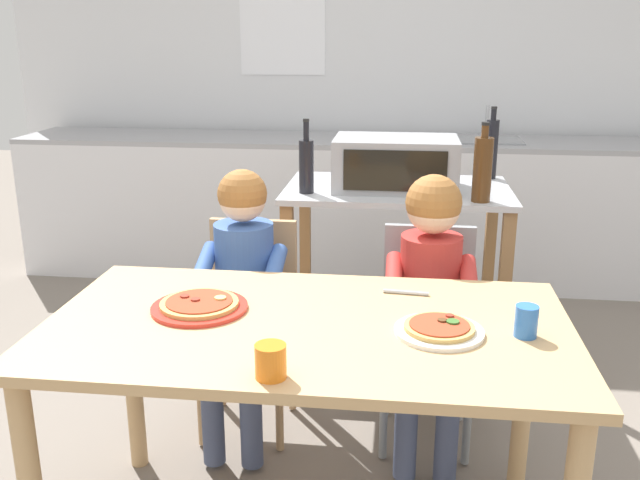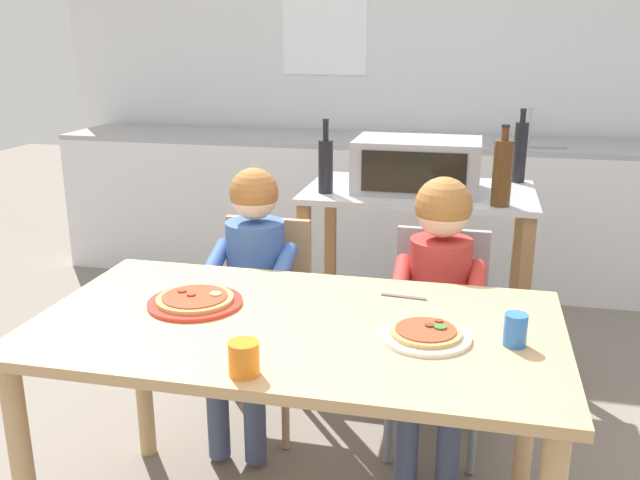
{
  "view_description": "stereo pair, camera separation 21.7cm",
  "coord_description": "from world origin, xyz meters",
  "px_view_note": "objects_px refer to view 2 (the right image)",
  "views": [
    {
      "loc": [
        0.25,
        -1.76,
        1.52
      ],
      "look_at": [
        0.0,
        0.3,
        0.9
      ],
      "focal_mm": 38.85,
      "sensor_mm": 36.0,
      "label": 1
    },
    {
      "loc": [
        0.46,
        -1.73,
        1.52
      ],
      "look_at": [
        0.0,
        0.3,
        0.9
      ],
      "focal_mm": 38.85,
      "sensor_mm": 36.0,
      "label": 2
    }
  ],
  "objects_px": {
    "toaster_oven": "(417,165)",
    "drinking_cup_orange": "(244,358)",
    "bottle_slim_sauce": "(502,172)",
    "child_in_red_shirt": "(439,286)",
    "pizza_plate_red_rimmed": "(195,301)",
    "child_in_blue_striped_shirt": "(251,275)",
    "bottle_clear_vinegar": "(520,151)",
    "drinking_cup_blue": "(515,330)",
    "dining_chair_right": "(438,324)",
    "kitchen_island_cart": "(417,253)",
    "pizza_plate_white": "(426,334)",
    "bottle_tall_green_wine": "(326,165)",
    "serving_spoon": "(404,296)",
    "dining_chair_left": "(262,308)",
    "dining_table": "(296,354)"
  },
  "relations": [
    {
      "from": "kitchen_island_cart",
      "to": "drinking_cup_blue",
      "type": "bearing_deg",
      "value": -73.83
    },
    {
      "from": "pizza_plate_white",
      "to": "drinking_cup_orange",
      "type": "relative_size",
      "value": 2.92
    },
    {
      "from": "bottle_slim_sauce",
      "to": "child_in_blue_striped_shirt",
      "type": "bearing_deg",
      "value": -154.82
    },
    {
      "from": "dining_table",
      "to": "dining_chair_right",
      "type": "bearing_deg",
      "value": 62.24
    },
    {
      "from": "bottle_clear_vinegar",
      "to": "pizza_plate_white",
      "type": "distance_m",
      "value": 1.54
    },
    {
      "from": "dining_chair_left",
      "to": "bottle_clear_vinegar",
      "type": "bearing_deg",
      "value": 38.43
    },
    {
      "from": "bottle_tall_green_wine",
      "to": "serving_spoon",
      "type": "height_order",
      "value": "bottle_tall_green_wine"
    },
    {
      "from": "bottle_tall_green_wine",
      "to": "drinking_cup_blue",
      "type": "height_order",
      "value": "bottle_tall_green_wine"
    },
    {
      "from": "bottle_slim_sauce",
      "to": "dining_chair_left",
      "type": "height_order",
      "value": "bottle_slim_sauce"
    },
    {
      "from": "toaster_oven",
      "to": "drinking_cup_orange",
      "type": "xyz_separation_m",
      "value": [
        -0.26,
        -1.52,
        -0.2
      ]
    },
    {
      "from": "pizza_plate_red_rimmed",
      "to": "pizza_plate_white",
      "type": "xyz_separation_m",
      "value": [
        0.69,
        -0.09,
        -0.0
      ]
    },
    {
      "from": "toaster_oven",
      "to": "bottle_slim_sauce",
      "type": "height_order",
      "value": "bottle_slim_sauce"
    },
    {
      "from": "child_in_blue_striped_shirt",
      "to": "drinking_cup_blue",
      "type": "height_order",
      "value": "child_in_blue_striped_shirt"
    },
    {
      "from": "child_in_red_shirt",
      "to": "serving_spoon",
      "type": "distance_m",
      "value": 0.34
    },
    {
      "from": "bottle_slim_sauce",
      "to": "pizza_plate_white",
      "type": "distance_m",
      "value": 1.07
    },
    {
      "from": "child_in_blue_striped_shirt",
      "to": "drinking_cup_blue",
      "type": "xyz_separation_m",
      "value": [
        0.91,
        -0.59,
        0.13
      ]
    },
    {
      "from": "dining_chair_right",
      "to": "drinking_cup_orange",
      "type": "height_order",
      "value": "drinking_cup_orange"
    },
    {
      "from": "kitchen_island_cart",
      "to": "pizza_plate_white",
      "type": "bearing_deg",
      "value": -83.94
    },
    {
      "from": "bottle_clear_vinegar",
      "to": "dining_chair_right",
      "type": "relative_size",
      "value": 0.41
    },
    {
      "from": "bottle_clear_vinegar",
      "to": "dining_table",
      "type": "xyz_separation_m",
      "value": [
        -0.65,
        -1.46,
        -0.37
      ]
    },
    {
      "from": "dining_table",
      "to": "child_in_blue_striped_shirt",
      "type": "height_order",
      "value": "child_in_blue_striped_shirt"
    },
    {
      "from": "drinking_cup_orange",
      "to": "drinking_cup_blue",
      "type": "height_order",
      "value": "drinking_cup_blue"
    },
    {
      "from": "kitchen_island_cart",
      "to": "child_in_blue_striped_shirt",
      "type": "xyz_separation_m",
      "value": [
        -0.55,
        -0.64,
        0.08
      ]
    },
    {
      "from": "toaster_oven",
      "to": "drinking_cup_blue",
      "type": "distance_m",
      "value": 1.28
    },
    {
      "from": "bottle_slim_sauce",
      "to": "pizza_plate_red_rimmed",
      "type": "height_order",
      "value": "bottle_slim_sauce"
    },
    {
      "from": "toaster_oven",
      "to": "drinking_cup_orange",
      "type": "height_order",
      "value": "toaster_oven"
    },
    {
      "from": "bottle_clear_vinegar",
      "to": "child_in_blue_striped_shirt",
      "type": "relative_size",
      "value": 0.32
    },
    {
      "from": "dining_chair_left",
      "to": "dining_table",
      "type": "bearing_deg",
      "value": -64.89
    },
    {
      "from": "toaster_oven",
      "to": "bottle_clear_vinegar",
      "type": "bearing_deg",
      "value": 32.67
    },
    {
      "from": "kitchen_island_cart",
      "to": "dining_chair_left",
      "type": "relative_size",
      "value": 1.2
    },
    {
      "from": "pizza_plate_red_rimmed",
      "to": "pizza_plate_white",
      "type": "height_order",
      "value": "same"
    },
    {
      "from": "toaster_oven",
      "to": "bottle_slim_sauce",
      "type": "bearing_deg",
      "value": -30.34
    },
    {
      "from": "bottle_tall_green_wine",
      "to": "drinking_cup_orange",
      "type": "height_order",
      "value": "bottle_tall_green_wine"
    },
    {
      "from": "kitchen_island_cart",
      "to": "bottle_tall_green_wine",
      "type": "distance_m",
      "value": 0.58
    },
    {
      "from": "dining_table",
      "to": "dining_chair_right",
      "type": "relative_size",
      "value": 1.81
    },
    {
      "from": "dining_chair_right",
      "to": "drinking_cup_blue",
      "type": "height_order",
      "value": "drinking_cup_blue"
    },
    {
      "from": "pizza_plate_red_rimmed",
      "to": "bottle_clear_vinegar",
      "type": "bearing_deg",
      "value": 55.37
    },
    {
      "from": "pizza_plate_red_rimmed",
      "to": "pizza_plate_white",
      "type": "bearing_deg",
      "value": -7.15
    },
    {
      "from": "dining_table",
      "to": "child_in_blue_striped_shirt",
      "type": "xyz_separation_m",
      "value": [
        -0.32,
        0.57,
        0.01
      ]
    },
    {
      "from": "bottle_clear_vinegar",
      "to": "child_in_blue_striped_shirt",
      "type": "height_order",
      "value": "bottle_clear_vinegar"
    },
    {
      "from": "toaster_oven",
      "to": "child_in_blue_striped_shirt",
      "type": "relative_size",
      "value": 0.51
    },
    {
      "from": "drinking_cup_blue",
      "to": "dining_table",
      "type": "bearing_deg",
      "value": 177.86
    },
    {
      "from": "toaster_oven",
      "to": "dining_chair_left",
      "type": "bearing_deg",
      "value": -137.56
    },
    {
      "from": "child_in_blue_striped_shirt",
      "to": "dining_table",
      "type": "bearing_deg",
      "value": -60.36
    },
    {
      "from": "toaster_oven",
      "to": "dining_table",
      "type": "bearing_deg",
      "value": -100.43
    },
    {
      "from": "bottle_slim_sauce",
      "to": "child_in_red_shirt",
      "type": "height_order",
      "value": "bottle_slim_sauce"
    },
    {
      "from": "toaster_oven",
      "to": "dining_table",
      "type": "distance_m",
      "value": 1.25
    },
    {
      "from": "drinking_cup_orange",
      "to": "serving_spoon",
      "type": "height_order",
      "value": "drinking_cup_orange"
    },
    {
      "from": "child_in_blue_striped_shirt",
      "to": "dining_chair_right",
      "type": "bearing_deg",
      "value": 9.82
    },
    {
      "from": "bottle_clear_vinegar",
      "to": "drinking_cup_blue",
      "type": "distance_m",
      "value": 1.5
    }
  ]
}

